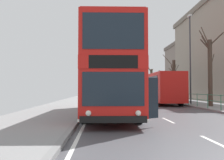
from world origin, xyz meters
TOP-DOWN VIEW (x-y plane):
  - double_decker_bus_main at (-2.70, 9.56)m, footprint 3.20×10.68m
  - background_bus_far_lane at (2.73, 20.78)m, footprint 2.79×10.66m
  - street_lamp_far_side at (5.24, 18.13)m, footprint 0.28×0.60m
  - bare_tree_far_00 at (5.68, 37.79)m, footprint 2.01×2.65m
  - bare_tree_far_01 at (5.60, 14.86)m, footprint 1.83×2.29m
  - bare_tree_far_02 at (6.49, 27.37)m, footprint 2.10×2.54m
  - background_building_02 at (15.60, 40.92)m, footprint 9.42×15.89m

SIDE VIEW (x-z plane):
  - background_bus_far_lane at x=2.73m, z-range 0.15..3.19m
  - double_decker_bus_main at x=-2.70m, z-range 0.10..4.62m
  - bare_tree_far_00 at x=5.68m, z-range 0.03..5.61m
  - bare_tree_far_02 at x=6.49m, z-range -0.16..5.97m
  - bare_tree_far_01 at x=5.60m, z-range -0.25..6.53m
  - street_lamp_far_side at x=5.24m, z-range 0.76..9.29m
  - background_building_02 at x=15.60m, z-range 0.03..10.84m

